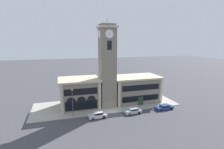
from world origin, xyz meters
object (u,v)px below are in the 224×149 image
object	(u,v)px
parked_car_near	(98,115)
parked_car_far	(164,107)
street_lamp	(72,99)
parked_car_mid	(133,111)

from	to	relation	value
parked_car_near	parked_car_far	size ratio (longest dim) A/B	0.87
parked_car_far	street_lamp	xyz separation A→B (m)	(-23.29, 1.90, 3.80)
parked_car_near	parked_car_far	world-z (taller)	parked_car_near
street_lamp	parked_car_far	bearing A→B (deg)	-4.66
parked_car_near	parked_car_mid	bearing A→B (deg)	176.77
street_lamp	parked_car_mid	bearing A→B (deg)	-7.52
parked_car_mid	street_lamp	bearing A→B (deg)	-10.75
parked_car_near	parked_car_mid	size ratio (longest dim) A/B	1.01
parked_car_far	parked_car_mid	bearing A→B (deg)	-3.23
parked_car_far	street_lamp	distance (m)	23.67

